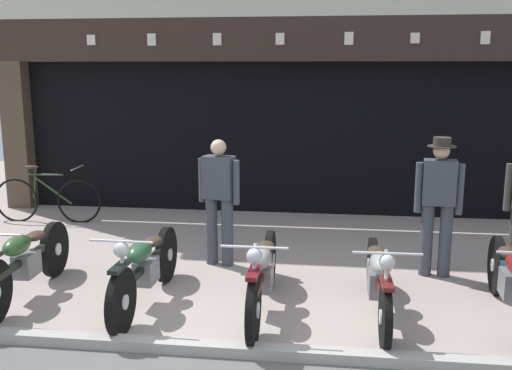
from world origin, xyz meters
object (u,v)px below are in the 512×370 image
at_px(motorcycle_center_left, 145,267).
at_px(shopkeeper_center, 438,200).
at_px(motorcycle_center, 262,274).
at_px(motorcycle_center_right, 379,278).
at_px(advert_board_near, 136,114).
at_px(advert_board_far, 76,111).
at_px(leaning_bicycle, 47,199).
at_px(salesman_left, 219,196).
at_px(motorcycle_left, 25,261).

relative_size(motorcycle_center_left, shopkeeper_center, 1.23).
height_order(motorcycle_center, shopkeeper_center, shopkeeper_center).
distance_m(motorcycle_center_right, advert_board_near, 6.00).
bearing_deg(motorcycle_center_left, advert_board_near, -69.60).
bearing_deg(advert_board_near, motorcycle_center_right, -47.59).
xyz_separation_m(advert_board_near, advert_board_far, (-1.13, 0.00, 0.04)).
bearing_deg(shopkeeper_center, motorcycle_center, 42.14).
height_order(shopkeeper_center, advert_board_near, advert_board_near).
bearing_deg(leaning_bicycle, salesman_left, 58.80).
xyz_separation_m(motorcycle_center, advert_board_near, (-2.77, 4.40, 1.26)).
relative_size(motorcycle_left, salesman_left, 1.29).
xyz_separation_m(motorcycle_center_right, shopkeeper_center, (0.78, 1.32, 0.53)).
relative_size(motorcycle_center_left, salesman_left, 1.29).
bearing_deg(advert_board_far, motorcycle_center, -48.47).
xyz_separation_m(motorcycle_left, leaning_bicycle, (-1.31, 3.12, -0.05)).
bearing_deg(advert_board_near, motorcycle_center, -57.78).
xyz_separation_m(salesman_left, leaning_bicycle, (-3.21, 1.72, -0.51)).
xyz_separation_m(motorcycle_center, motorcycle_center_right, (1.18, 0.07, -0.02)).
bearing_deg(advert_board_far, salesman_left, -42.74).
relative_size(motorcycle_center_left, motorcycle_center_right, 1.02).
distance_m(motorcycle_center, salesman_left, 1.71).
relative_size(motorcycle_left, motorcycle_center_right, 1.02).
xyz_separation_m(motorcycle_center, salesman_left, (-0.73, 1.47, 0.46)).
bearing_deg(shopkeeper_center, advert_board_near, -25.80).
bearing_deg(shopkeeper_center, motorcycle_center_right, 66.15).
bearing_deg(salesman_left, motorcycle_center, 129.97).
bearing_deg(salesman_left, advert_board_near, -41.42).
relative_size(shopkeeper_center, advert_board_near, 1.87).
bearing_deg(motorcycle_left, leaning_bicycle, -69.03).
relative_size(motorcycle_center_left, advert_board_near, 2.31).
xyz_separation_m(motorcycle_left, motorcycle_center_right, (3.80, -0.00, -0.02)).
relative_size(motorcycle_center_right, leaning_bicycle, 1.15).
relative_size(salesman_left, advert_board_far, 1.75).
xyz_separation_m(motorcycle_center, advert_board_far, (-3.90, 4.40, 1.30)).
relative_size(advert_board_near, advert_board_far, 0.98).
height_order(motorcycle_center_left, leaning_bicycle, leaning_bicycle).
height_order(motorcycle_center_right, advert_board_far, advert_board_far).
distance_m(motorcycle_center_left, motorcycle_center_right, 2.44).
relative_size(motorcycle_center_right, shopkeeper_center, 1.21).
xyz_separation_m(motorcycle_center_left, advert_board_far, (-2.64, 4.35, 1.31)).
bearing_deg(advert_board_far, motorcycle_center_left, -58.74).
bearing_deg(advert_board_far, leaning_bicycle, -91.73).
height_order(shopkeeper_center, leaning_bicycle, shopkeeper_center).
xyz_separation_m(motorcycle_center_left, shopkeeper_center, (3.21, 1.35, 0.52)).
height_order(motorcycle_center_left, shopkeeper_center, shopkeeper_center).
relative_size(motorcycle_center_right, salesman_left, 1.27).
bearing_deg(advert_board_far, motorcycle_left, -73.54).
distance_m(motorcycle_left, shopkeeper_center, 4.79).
xyz_separation_m(salesman_left, shopkeeper_center, (2.68, -0.07, 0.05)).
bearing_deg(salesman_left, advert_board_far, -29.09).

